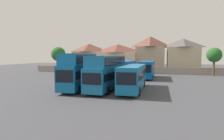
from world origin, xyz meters
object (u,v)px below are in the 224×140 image
object	(u,v)px
bus_2	(107,70)
tree_left_of_lot	(58,54)
house_terrace_left	(89,57)
bus_6	(147,69)
house_terrace_far_right	(183,55)
tree_behind_wall	(214,55)
house_terrace_centre	(118,58)
bus_5	(126,68)
bus_1	(79,69)
house_terrace_right	(150,54)
bus_4	(109,68)
bus_3	(133,76)

from	to	relation	value
bus_2	tree_left_of_lot	size ratio (longest dim) A/B	1.69
house_terrace_left	bus_6	bearing A→B (deg)	-41.14
house_terrace_left	house_terrace_far_right	xyz separation A→B (m)	(27.43, 0.39, 0.53)
tree_behind_wall	house_terrace_centre	bearing A→B (deg)	162.93
bus_5	house_terrace_far_right	distance (m)	21.19
bus_2	bus_1	bearing A→B (deg)	-78.19
house_terrace_right	house_terrace_far_right	distance (m)	8.93
bus_6	tree_left_of_lot	bearing A→B (deg)	-105.88
bus_1	bus_6	distance (m)	17.72
bus_6	tree_left_of_lot	xyz separation A→B (m)	(-24.23, 7.33, 3.06)
house_terrace_right	bus_1	bearing A→B (deg)	-104.35
bus_4	house_terrace_right	size ratio (longest dim) A/B	1.00
house_terrace_centre	tree_behind_wall	xyz separation A→B (m)	(24.17, -7.42, 0.70)
house_terrace_left	tree_behind_wall	bearing A→B (deg)	-13.50
bus_5	house_terrace_centre	xyz separation A→B (m)	(-5.05, 15.38, 2.08)
bus_6	bus_4	bearing A→B (deg)	-92.15
house_terrace_centre	tree_behind_wall	distance (m)	25.29
bus_2	house_terrace_far_right	bearing A→B (deg)	159.47
house_terrace_left	tree_left_of_lot	xyz separation A→B (m)	(-5.52, -9.01, 0.82)
bus_3	house_terrace_right	world-z (taller)	house_terrace_right
bus_6	tree_left_of_lot	distance (m)	25.49
bus_4	house_terrace_centre	distance (m)	15.51
bus_1	tree_left_of_lot	size ratio (longest dim) A/B	1.46
bus_3	house_terrace_right	size ratio (longest dim) A/B	1.11
bus_6	house_terrace_left	distance (m)	24.93
bus_3	tree_behind_wall	world-z (taller)	tree_behind_wall
bus_3	house_terrace_centre	distance (m)	31.90
bus_2	house_terrace_left	size ratio (longest dim) A/B	1.31
house_terrace_right	bus_2	bearing A→B (deg)	-97.84
bus_2	tree_behind_wall	bearing A→B (deg)	142.63
bus_3	bus_6	distance (m)	14.95
tree_left_of_lot	tree_behind_wall	size ratio (longest dim) A/B	1.07
bus_6	bus_3	bearing A→B (deg)	-2.75
bus_1	house_terrace_centre	bearing A→B (deg)	178.26
house_terrace_centre	house_terrace_right	distance (m)	9.49
tree_left_of_lot	bus_2	bearing A→B (deg)	-48.48
bus_2	bus_6	size ratio (longest dim) A/B	1.16
house_terrace_left	house_terrace_centre	distance (m)	9.22
tree_behind_wall	bus_5	bearing A→B (deg)	-157.39
bus_4	bus_3	bearing A→B (deg)	23.69
house_terrace_right	tree_left_of_lot	world-z (taller)	house_terrace_right
tree_behind_wall	tree_left_of_lot	bearing A→B (deg)	-178.53
bus_3	house_terrace_centre	xyz separation A→B (m)	(-8.54, 30.67, 2.16)
bus_3	tree_left_of_lot	bearing A→B (deg)	-133.35
tree_left_of_lot	bus_1	bearing A→B (deg)	-55.50
bus_6	bus_5	bearing A→B (deg)	-93.77
house_terrace_far_right	tree_behind_wall	world-z (taller)	house_terrace_far_right
bus_3	tree_behind_wall	size ratio (longest dim) A/B	1.73
house_terrace_right	tree_left_of_lot	xyz separation A→B (m)	(-24.04, -9.78, -0.14)
house_terrace_right	tree_behind_wall	size ratio (longest dim) A/B	1.56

